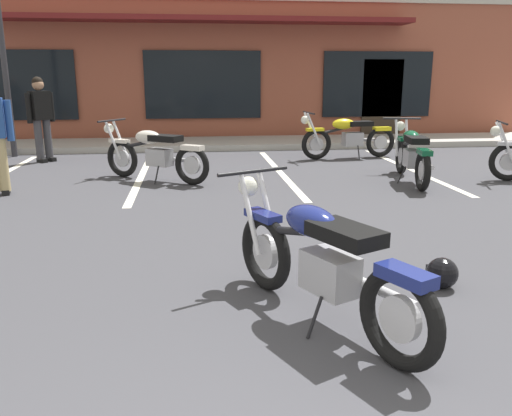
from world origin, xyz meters
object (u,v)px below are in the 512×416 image
Objects in this scene: motorcycle_black_cruiser at (412,154)px; motorcycle_orange_scrambler at (154,153)px; person_in_black_shirt at (41,114)px; motorcycle_foreground_classic at (321,260)px; motorcycle_green_cafe_racer at (348,136)px; helmet_on_pavement at (442,273)px.

motorcycle_black_cruiser and motorcycle_orange_scrambler have the same top height.
person_in_black_shirt is at bearing 136.08° from motorcycle_orange_scrambler.
motorcycle_foreground_classic and motorcycle_green_cafe_racer have the same top height.
motorcycle_foreground_classic is 5.47m from motorcycle_black_cruiser.
motorcycle_green_cafe_racer is 4.32m from motorcycle_orange_scrambler.
person_in_black_shirt is at bearing 156.47° from motorcycle_black_cruiser.
helmet_on_pavement is (-1.54, -4.30, -0.33)m from motorcycle_black_cruiser.
motorcycle_green_cafe_racer and motorcycle_orange_scrambler have the same top height.
motorcycle_black_cruiser is at bearing -8.01° from motorcycle_orange_scrambler.
motorcycle_green_cafe_racer is 1.16× the size of motorcycle_orange_scrambler.
motorcycle_black_cruiser is 1.25× the size of person_in_black_shirt.
motorcycle_green_cafe_racer is 6.93m from helmet_on_pavement.
motorcycle_orange_scrambler is at bearing -153.49° from motorcycle_green_cafe_racer.
motorcycle_black_cruiser is 4.22m from motorcycle_orange_scrambler.
person_in_black_shirt reaches higher than helmet_on_pavement.
motorcycle_black_cruiser is 1.15× the size of motorcycle_orange_scrambler.
person_in_black_shirt is (-2.34, 2.25, 0.49)m from motorcycle_orange_scrambler.
motorcycle_foreground_classic is at bearing -108.12° from motorcycle_green_cafe_racer.
motorcycle_green_cafe_racer is (2.38, 7.27, 0.00)m from motorcycle_foreground_classic.
helmet_on_pavement is at bearing -61.62° from motorcycle_orange_scrambler.
person_in_black_shirt is at bearing 124.89° from helmet_on_pavement.
person_in_black_shirt is at bearing 177.03° from motorcycle_green_cafe_racer.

